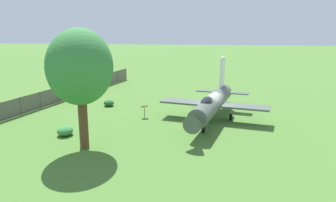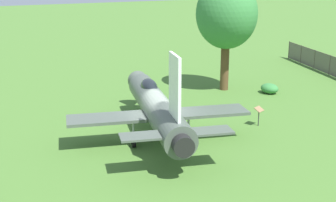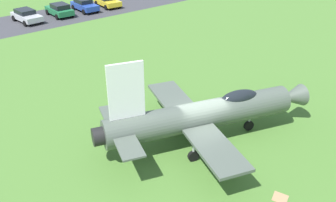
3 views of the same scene
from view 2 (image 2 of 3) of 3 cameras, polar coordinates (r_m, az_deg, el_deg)
The scene contains 5 objects.
ground_plane at distance 25.66m, azimuth -1.31°, elevation -4.54°, with size 200.00×200.00×0.00m, color #47722D.
display_jet at distance 25.42m, azimuth -1.49°, elevation -0.59°, with size 12.50×9.81×5.37m.
shade_tree at distance 35.01m, azimuth 7.19°, elevation 10.47°, with size 4.91×4.39×8.32m.
shrub_near_fence at distance 35.41m, azimuth 12.35°, elevation 1.52°, with size 1.44×1.20×0.73m.
info_plaque at distance 27.84m, azimuth 11.10°, elevation -1.32°, with size 0.60×0.71×1.14m.
Camera 2 is at (-21.70, 10.31, 9.01)m, focal length 49.66 mm.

